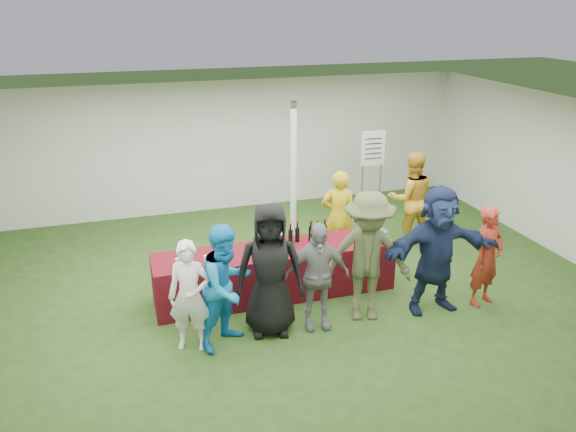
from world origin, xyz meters
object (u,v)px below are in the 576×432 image
object	(u,v)px
customer_1	(227,286)
customer_2	(270,270)
wine_list_sign	(373,155)
customer_5	(437,250)
serving_table	(275,272)
dump_bucket	(379,236)
staff_pourer	(338,216)
customer_4	(368,257)
customer_0	(190,296)
customer_3	(317,276)
customer_6	(487,257)
staff_back	(411,199)

from	to	relation	value
customer_1	customer_2	size ratio (longest dim) A/B	0.90
wine_list_sign	customer_5	xyz separation A→B (m)	(-0.71, -3.63, -0.38)
serving_table	customer_1	bearing A→B (deg)	-131.49
dump_bucket	wine_list_sign	xyz separation A→B (m)	(1.17, 2.76, 0.48)
staff_pourer	customer_4	xyz separation A→B (m)	(-0.33, -1.86, 0.13)
wine_list_sign	customer_0	world-z (taller)	wine_list_sign
staff_pourer	wine_list_sign	bearing A→B (deg)	-113.61
staff_pourer	customer_3	bearing A→B (deg)	76.26
wine_list_sign	staff_pourer	xyz separation A→B (m)	(-1.40, -1.70, -0.52)
customer_3	customer_6	world-z (taller)	customer_3
customer_5	staff_back	bearing A→B (deg)	71.21
customer_6	customer_0	bearing A→B (deg)	158.74
dump_bucket	customer_2	bearing A→B (deg)	-159.09
staff_back	staff_pourer	bearing A→B (deg)	20.96
customer_1	customer_5	distance (m)	2.98
customer_3	customer_0	bearing A→B (deg)	-171.82
wine_list_sign	customer_6	size ratio (longest dim) A/B	1.20
staff_pourer	customer_1	world-z (taller)	customer_1
wine_list_sign	customer_6	world-z (taller)	wine_list_sign
staff_pourer	customer_2	world-z (taller)	customer_2
customer_3	dump_bucket	bearing A→B (deg)	39.72
serving_table	wine_list_sign	xyz separation A→B (m)	(2.75, 2.54, 0.94)
serving_table	customer_2	bearing A→B (deg)	-109.74
serving_table	customer_0	distance (m)	1.78
customer_1	wine_list_sign	bearing A→B (deg)	10.65
customer_3	customer_4	size ratio (longest dim) A/B	0.82
customer_5	wine_list_sign	bearing A→B (deg)	80.44
dump_bucket	customer_2	size ratio (longest dim) A/B	0.14
dump_bucket	customer_1	size ratio (longest dim) A/B	0.16
staff_back	customer_0	size ratio (longest dim) A/B	1.16
wine_list_sign	customer_3	xyz separation A→B (m)	(-2.47, -3.56, -0.55)
customer_0	customer_1	xyz separation A→B (m)	(0.47, -0.03, 0.09)
staff_back	customer_6	size ratio (longest dim) A/B	1.14
serving_table	customer_5	world-z (taller)	customer_5
wine_list_sign	customer_4	bearing A→B (deg)	-115.97
serving_table	customer_4	distance (m)	1.54
staff_back	customer_3	world-z (taller)	staff_back
staff_back	dump_bucket	bearing A→B (deg)	56.46
customer_5	customer_6	world-z (taller)	customer_5
staff_pourer	staff_back	bearing A→B (deg)	-152.88
customer_2	serving_table	bearing A→B (deg)	82.17
wine_list_sign	customer_2	size ratio (longest dim) A/B	0.99
dump_bucket	customer_5	size ratio (longest dim) A/B	0.14
customer_1	customer_2	world-z (taller)	customer_2
dump_bucket	staff_pourer	size ratio (longest dim) A/B	0.16
customer_1	customer_4	bearing A→B (deg)	-32.47
customer_1	customer_5	bearing A→B (deg)	-34.16
customer_1	customer_6	distance (m)	3.78
serving_table	customer_6	distance (m)	3.09
customer_2	customer_3	xyz separation A→B (m)	(0.62, -0.07, -0.15)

